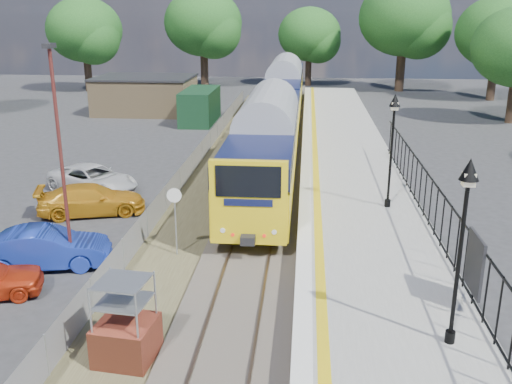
# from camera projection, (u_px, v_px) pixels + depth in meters

# --- Properties ---
(ground) EXTENTS (120.00, 120.00, 0.00)m
(ground) POSITION_uv_depth(u_px,v_px,m) (242.00, 289.00, 18.33)
(ground) COLOR #2D2D30
(ground) RESTS_ON ground
(track_bed) EXTENTS (5.90, 80.00, 0.29)m
(track_bed) POSITION_uv_depth(u_px,v_px,m) (255.00, 194.00, 27.52)
(track_bed) COLOR #473F38
(track_bed) RESTS_ON ground
(platform) EXTENTS (5.00, 70.00, 0.90)m
(platform) POSITION_uv_depth(u_px,v_px,m) (356.00, 200.00, 25.43)
(platform) COLOR gray
(platform) RESTS_ON ground
(platform_edge) EXTENTS (0.90, 70.00, 0.01)m
(platform_edge) POSITION_uv_depth(u_px,v_px,m) (310.00, 190.00, 25.46)
(platform_edge) COLOR silver
(platform_edge) RESTS_ON platform
(victorian_lamp_south) EXTENTS (0.44, 0.44, 4.60)m
(victorian_lamp_south) POSITION_uv_depth(u_px,v_px,m) (465.00, 210.00, 12.76)
(victorian_lamp_south) COLOR black
(victorian_lamp_south) RESTS_ON platform
(victorian_lamp_north) EXTENTS (0.44, 0.44, 4.60)m
(victorian_lamp_north) POSITION_uv_depth(u_px,v_px,m) (393.00, 124.00, 22.26)
(victorian_lamp_north) COLOR black
(victorian_lamp_north) RESTS_ON platform
(palisade_fence) EXTENTS (0.12, 26.00, 2.00)m
(palisade_fence) POSITION_uv_depth(u_px,v_px,m) (441.00, 218.00, 19.34)
(palisade_fence) COLOR black
(palisade_fence) RESTS_ON platform
(wire_fence) EXTENTS (0.06, 52.00, 1.20)m
(wire_fence) POSITION_uv_depth(u_px,v_px,m) (188.00, 169.00, 29.88)
(wire_fence) COLOR #999EA3
(wire_fence) RESTS_ON ground
(outbuilding) EXTENTS (10.80, 10.10, 3.12)m
(outbuilding) POSITION_uv_depth(u_px,v_px,m) (156.00, 97.00, 48.38)
(outbuilding) COLOR #937953
(outbuilding) RESTS_ON ground
(tree_line) EXTENTS (56.80, 43.80, 11.88)m
(tree_line) POSITION_uv_depth(u_px,v_px,m) (303.00, 30.00, 56.03)
(tree_line) COLOR #332319
(tree_line) RESTS_ON ground
(train) EXTENTS (2.82, 40.83, 3.51)m
(train) POSITION_uv_depth(u_px,v_px,m) (279.00, 105.00, 38.88)
(train) COLOR yellow
(train) RESTS_ON ground
(brick_plinth) EXTENTS (1.57, 1.57, 2.28)m
(brick_plinth) POSITION_uv_depth(u_px,v_px,m) (125.00, 322.00, 14.31)
(brick_plinth) COLOR brown
(brick_plinth) RESTS_ON ground
(speed_sign) EXTENTS (0.52, 0.12, 2.60)m
(speed_sign) POSITION_uv_depth(u_px,v_px,m) (175.00, 211.00, 20.26)
(speed_sign) COLOR #999EA3
(speed_sign) RESTS_ON ground
(carpark_lamp) EXTENTS (0.25, 0.50, 7.60)m
(carpark_lamp) POSITION_uv_depth(u_px,v_px,m) (60.00, 148.00, 18.44)
(carpark_lamp) COLOR #55201C
(carpark_lamp) RESTS_ON ground
(car_blue) EXTENTS (4.56, 2.45, 1.43)m
(car_blue) POSITION_uv_depth(u_px,v_px,m) (45.00, 248.00, 19.68)
(car_blue) COLOR #1A319C
(car_blue) RESTS_ON ground
(car_yellow) EXTENTS (4.91, 3.12, 1.33)m
(car_yellow) POSITION_uv_depth(u_px,v_px,m) (92.00, 200.00, 24.88)
(car_yellow) COLOR #C07E16
(car_yellow) RESTS_ON ground
(car_white) EXTENTS (5.23, 4.12, 1.32)m
(car_white) POSITION_uv_depth(u_px,v_px,m) (93.00, 179.00, 27.89)
(car_white) COLOR silver
(car_white) RESTS_ON ground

